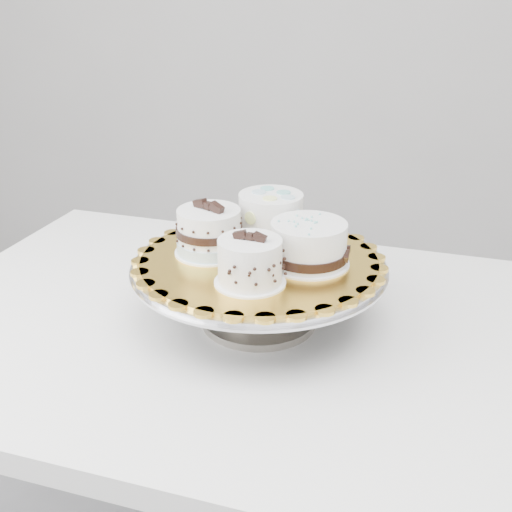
% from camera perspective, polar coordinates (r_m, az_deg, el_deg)
% --- Properties ---
extents(table, '(1.22, 0.89, 0.75)m').
position_cam_1_polar(table, '(1.08, -0.25, -9.87)').
color(table, white).
rests_on(table, floor).
extents(cake_stand, '(0.40, 0.40, 0.11)m').
position_cam_1_polar(cake_stand, '(1.00, 0.27, -2.23)').
color(cake_stand, gray).
rests_on(cake_stand, table).
extents(cake_board, '(0.42, 0.42, 0.01)m').
position_cam_1_polar(cake_board, '(0.98, 0.28, -0.33)').
color(cake_board, gold).
rests_on(cake_board, cake_stand).
extents(cake_swirl, '(0.10, 0.10, 0.08)m').
position_cam_1_polar(cake_swirl, '(0.89, -0.54, -0.61)').
color(cake_swirl, white).
rests_on(cake_swirl, cake_board).
extents(cake_banded, '(0.13, 0.13, 0.09)m').
position_cam_1_polar(cake_banded, '(0.99, -4.17, 2.03)').
color(cake_banded, white).
rests_on(cake_banded, cake_board).
extents(cake_dots, '(0.13, 0.13, 0.08)m').
position_cam_1_polar(cake_dots, '(1.04, 1.32, 3.57)').
color(cake_dots, white).
rests_on(cake_dots, cake_board).
extents(cake_ribbon, '(0.13, 0.13, 0.07)m').
position_cam_1_polar(cake_ribbon, '(0.96, 4.76, 0.99)').
color(cake_ribbon, white).
rests_on(cake_ribbon, cake_board).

